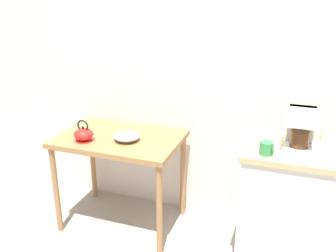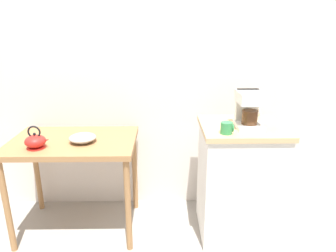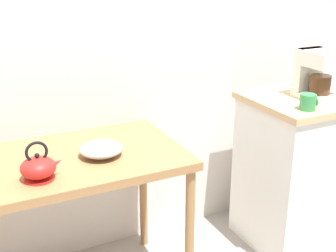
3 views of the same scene
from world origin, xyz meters
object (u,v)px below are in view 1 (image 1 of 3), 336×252
Objects in this scene: bowl_stoneware at (127,136)px; teakettle at (84,134)px; mug_small_cream at (316,132)px; mug_tall_green at (266,148)px; coffee_maker at (301,128)px.

teakettle is at bearing -159.14° from bowl_stoneware.
mug_small_cream is (1.60, 0.28, 0.12)m from teakettle.
mug_tall_green reaches higher than teakettle.
teakettle is 1.81× the size of mug_small_cream.
teakettle is (-0.30, -0.11, 0.02)m from bowl_stoneware.
mug_small_cream is at bearing 10.05° from teakettle.
coffee_maker is 0.25m from mug_tall_green.
teakettle reaches higher than bowl_stoneware.
bowl_stoneware is 0.32m from teakettle.
coffee_maker is at bearing 39.15° from mug_tall_green.
coffee_maker is at bearing 2.74° from teakettle.
bowl_stoneware is 2.05× the size of mug_small_cream.
teakettle is 1.63m from mug_small_cream.
mug_small_cream is at bearing 51.74° from mug_tall_green.
coffee_maker reaches higher than teakettle.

